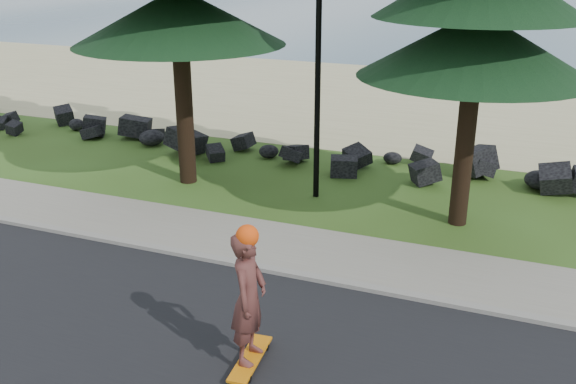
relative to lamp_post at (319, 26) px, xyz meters
name	(u,v)px	position (x,y,z in m)	size (l,w,h in m)	color
ground	(265,249)	(0.00, -3.20, -4.13)	(160.00, 160.00, 0.00)	#344C17
road	(142,375)	(0.00, -7.70, -4.12)	(160.00, 7.00, 0.02)	black
kerb	(246,265)	(0.00, -4.10, -4.08)	(160.00, 0.20, 0.10)	gray
sidewalk	(269,243)	(0.00, -3.00, -4.09)	(160.00, 2.00, 0.08)	gray
beach_sand	(408,101)	(0.00, 11.30, -4.13)	(160.00, 15.00, 0.01)	tan
ocean	(490,16)	(0.00, 47.80, -4.13)	(160.00, 58.00, 0.01)	#3D6174
seawall_boulders	(344,167)	(0.00, 2.40, -4.13)	(60.00, 2.40, 1.10)	black
lamp_post	(319,26)	(0.00, 0.00, 0.00)	(0.25, 0.14, 8.14)	black
skateboarder	(249,299)	(1.36, -6.88, -3.01)	(0.54, 1.23, 2.25)	orange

